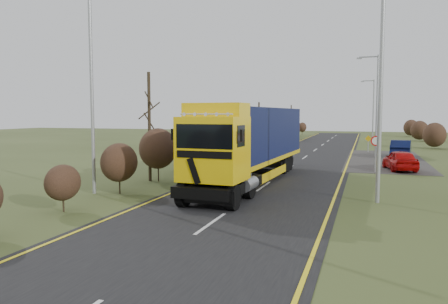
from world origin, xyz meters
name	(u,v)px	position (x,y,z in m)	size (l,w,h in m)	color
ground	(242,202)	(0.00, 0.00, 0.00)	(160.00, 160.00, 0.00)	#34401B
road	(284,172)	(0.00, 10.00, 0.01)	(8.00, 120.00, 0.02)	black
layby	(385,160)	(6.50, 20.00, 0.01)	(6.00, 18.00, 0.02)	#2B2926
lane_markings	(283,172)	(0.00, 9.69, 0.03)	(7.52, 116.00, 0.01)	yellow
hedgerow	(186,147)	(-6.00, 7.89, 1.62)	(2.24, 102.04, 6.05)	black
lorry	(251,139)	(-0.93, 5.03, 2.38)	(3.14, 15.16, 4.19)	black
car_red_hatchback	(400,160)	(7.15, 13.14, 0.68)	(1.61, 4.00, 1.36)	#AE0908
car_blue_sedan	(401,149)	(7.87, 22.68, 0.74)	(1.57, 4.51, 1.49)	black
streetlight_near	(378,71)	(5.35, 1.58, 5.50)	(2.11, 0.20, 9.94)	#95989B
streetlight_mid	(376,101)	(5.69, 22.33, 4.84)	(1.87, 0.18, 8.80)	#95989B
streetlight_far	(373,108)	(5.70, 43.53, 4.53)	(1.77, 0.18, 8.26)	#95989B
left_pole	(91,75)	(-7.20, -0.28, 5.54)	(0.16, 0.16, 11.09)	#95989B
speed_sign	(376,147)	(5.58, 11.60, 1.66)	(0.65, 0.10, 2.36)	#95989B
warning_board	(368,142)	(5.19, 27.10, 0.99)	(0.64, 0.11, 1.67)	#95989B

